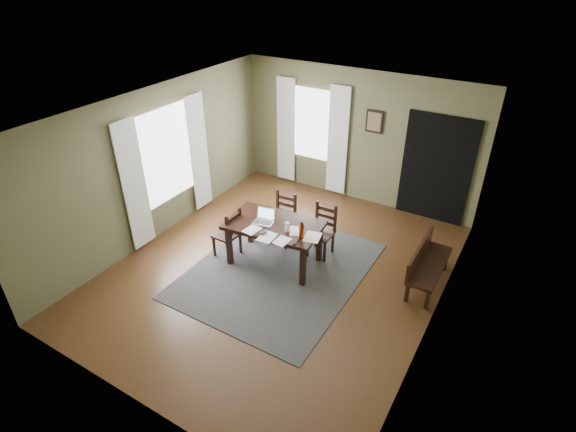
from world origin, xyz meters
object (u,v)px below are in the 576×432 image
Objects in this scene: dining_table at (274,228)px; chair_back_left at (283,219)px; bench at (426,262)px; chair_end at (229,234)px; laptop at (265,218)px; water_bottle at (302,230)px; chair_back_right at (322,231)px.

chair_back_left is at bearing 103.24° from dining_table.
chair_end is at bearing 107.30° from bench.
dining_table is 1.74× the size of chair_back_left.
chair_end is 0.75m from laptop.
water_bottle reaches higher than bench.
water_bottle reaches higher than chair_back_left.
chair_back_right is (0.56, 0.64, -0.23)m from dining_table.
water_bottle is (-1.75, -0.86, 0.48)m from bench.
water_bottle is (0.02, -0.78, 0.45)m from chair_back_right.
bench is 3.51× the size of laptop.
bench is (2.55, 0.10, -0.03)m from chair_back_left.
dining_table is 5.75× the size of water_bottle.
chair_back_right is at bearing 33.45° from laptop.
bench is at bearing 1.94° from chair_back_right.
bench is at bearing 11.33° from dining_table.
water_bottle is (1.36, 0.11, 0.46)m from chair_end.
chair_back_left is 2.58× the size of laptop.
chair_end reaches higher than dining_table.
chair_back_right is 0.90m from water_bottle.
chair_back_right is 1.78m from bench.
chair_back_left is 1.20m from water_bottle.
dining_table is at bearing -75.04° from chair_back_left.
chair_back_right is at bearing 92.72° from bench.
water_bottle is (0.75, -0.10, 0.07)m from laptop.
laptop is (0.05, -0.66, 0.38)m from chair_back_left.
chair_back_right is 0.73× the size of bench.
chair_back_left is 3.30× the size of water_bottle.
chair_back_right is at bearing 91.82° from water_bottle.
chair_back_right is at bearing 43.04° from dining_table.
laptop reaches higher than chair_end.
chair_end is at bearing -147.22° from chair_back_right.
chair_back_right is (0.78, 0.01, -0.00)m from chair_back_left.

